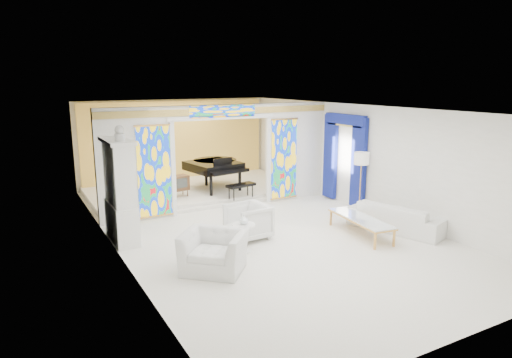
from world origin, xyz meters
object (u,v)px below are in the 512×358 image
armchair_right (248,221)px  tv_console (179,183)px  china_cabinet (120,192)px  coffee_table (361,219)px  sofa (397,217)px  grand_piano (215,166)px  armchair_left (214,251)px

armchair_right → tv_console: size_ratio=1.41×
china_cabinet → coffee_table: china_cabinet is taller
sofa → grand_piano: (-2.42, 5.67, 0.58)m
china_cabinet → grand_piano: 4.88m
armchair_right → coffee_table: size_ratio=0.44×
armchair_left → coffee_table: 3.93m
armchair_left → armchair_right: size_ratio=1.31×
grand_piano → tv_console: bearing=-170.4°
china_cabinet → armchair_left: 2.97m
grand_piano → armchair_right: bearing=-113.9°
china_cabinet → sofa: (6.17, -2.55, -0.83)m
china_cabinet → armchair_right: bearing=-26.3°
sofa → tv_console: bearing=18.6°
sofa → tv_console: (-3.86, 5.17, 0.26)m
tv_console → armchair_right: bearing=-97.1°
armchair_left → sofa: bearing=42.1°
tv_console → china_cabinet: bearing=-143.1°
china_cabinet → tv_console: (2.31, 2.62, -0.57)m
armchair_right → coffee_table: 2.71m
armchair_right → armchair_left: bearing=-51.8°
sofa → coffee_table: bearing=64.5°
china_cabinet → sofa: bearing=-22.5°
coffee_table → tv_console: bearing=119.0°
armchair_right → grand_piano: (1.12, 4.42, 0.51)m
sofa → grand_piano: bearing=5.0°
coffee_table → armchair_right: bearing=155.7°
armchair_right → china_cabinet: bearing=-120.3°
sofa → coffee_table: 1.08m
armchair_left → grand_piano: size_ratio=0.41×
armchair_left → armchair_right: armchair_right is taller
china_cabinet → coffee_table: (5.10, -2.41, -0.76)m
tv_console → armchair_left: bearing=-113.9°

